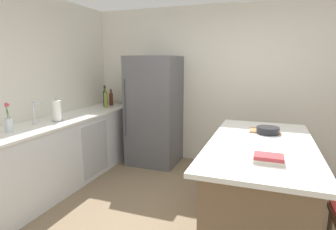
{
  "coord_description": "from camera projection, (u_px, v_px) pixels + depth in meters",
  "views": [
    {
      "loc": [
        0.55,
        -2.36,
        1.69
      ],
      "look_at": [
        -0.68,
        1.03,
        1.0
      ],
      "focal_mm": 29.55,
      "sensor_mm": 36.0,
      "label": 1
    }
  ],
  "objects": [
    {
      "name": "wall_rear",
      "position": [
        233.0,
        87.0,
        4.51
      ],
      "size": [
        6.0,
        0.1,
        2.6
      ],
      "primitive_type": "cube",
      "color": "silver",
      "rests_on": "ground_plane"
    },
    {
      "name": "mixing_bowl",
      "position": [
        268.0,
        130.0,
        3.1
      ],
      "size": [
        0.25,
        0.25,
        0.08
      ],
      "color": "black",
      "rests_on": "kitchen_island"
    },
    {
      "name": "paper_towel_roll",
      "position": [
        57.0,
        111.0,
        3.61
      ],
      "size": [
        0.14,
        0.14,
        0.31
      ],
      "color": "gray",
      "rests_on": "counter_run_left"
    },
    {
      "name": "syrup_bottle",
      "position": [
        111.0,
        99.0,
        4.95
      ],
      "size": [
        0.06,
        0.06,
        0.29
      ],
      "color": "#5B3319",
      "rests_on": "counter_run_left"
    },
    {
      "name": "counter_run_left",
      "position": [
        58.0,
        154.0,
        3.76
      ],
      "size": [
        0.66,
        3.21,
        0.93
      ],
      "color": "silver",
      "rests_on": "ground_plane"
    },
    {
      "name": "olive_oil_bottle",
      "position": [
        106.0,
        100.0,
        4.65
      ],
      "size": [
        0.06,
        0.06,
        0.35
      ],
      "color": "olive",
      "rests_on": "counter_run_left"
    },
    {
      "name": "refrigerator",
      "position": [
        154.0,
        111.0,
        4.62
      ],
      "size": [
        0.8,
        0.76,
        1.79
      ],
      "color": "#56565B",
      "rests_on": "ground_plane"
    },
    {
      "name": "kitchen_island",
      "position": [
        259.0,
        184.0,
        2.84
      ],
      "size": [
        1.01,
        2.03,
        0.9
      ],
      "color": "#7A6047",
      "rests_on": "ground_plane"
    },
    {
      "name": "sink_faucet",
      "position": [
        34.0,
        112.0,
        3.38
      ],
      "size": [
        0.15,
        0.05,
        0.3
      ],
      "color": "silver",
      "rests_on": "counter_run_left"
    },
    {
      "name": "cookbook_stack",
      "position": [
        269.0,
        159.0,
        2.2
      ],
      "size": [
        0.23,
        0.16,
        0.06
      ],
      "color": "silver",
      "rests_on": "kitchen_island"
    },
    {
      "name": "cutting_board",
      "position": [
        265.0,
        131.0,
        3.19
      ],
      "size": [
        0.35,
        0.25,
        0.02
      ],
      "color": "#9E7042",
      "rests_on": "kitchen_island"
    },
    {
      "name": "flower_vase",
      "position": [
        9.0,
        122.0,
        3.04
      ],
      "size": [
        0.08,
        0.08,
        0.33
      ],
      "color": "silver",
      "rests_on": "counter_run_left"
    },
    {
      "name": "wine_bottle",
      "position": [
        105.0,
        98.0,
        4.77
      ],
      "size": [
        0.06,
        0.06,
        0.37
      ],
      "color": "#19381E",
      "rests_on": "counter_run_left"
    },
    {
      "name": "hot_sauce_bottle",
      "position": [
        106.0,
        101.0,
        4.87
      ],
      "size": [
        0.05,
        0.05,
        0.26
      ],
      "color": "red",
      "rests_on": "counter_run_left"
    },
    {
      "name": "vinegar_bottle",
      "position": [
        110.0,
        99.0,
        5.05
      ],
      "size": [
        0.05,
        0.05,
        0.28
      ],
      "color": "#994C23",
      "rests_on": "counter_run_left"
    }
  ]
}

